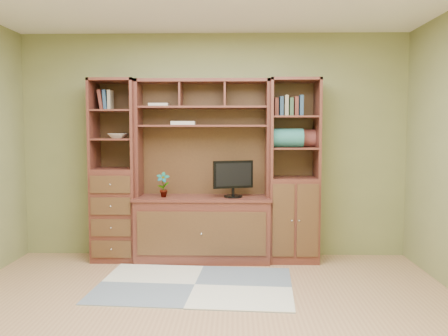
{
  "coord_description": "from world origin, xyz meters",
  "views": [
    {
      "loc": [
        0.25,
        -3.57,
        1.48
      ],
      "look_at": [
        0.14,
        1.2,
        1.1
      ],
      "focal_mm": 38.0,
      "sensor_mm": 36.0,
      "label": 1
    }
  ],
  "objects_px": {
    "right_tower": "(293,171)",
    "monitor": "(233,172)",
    "left_tower": "(115,170)",
    "center_hutch": "(203,171)"
  },
  "relations": [
    {
      "from": "right_tower",
      "to": "monitor",
      "type": "relative_size",
      "value": 3.61
    },
    {
      "from": "left_tower",
      "to": "monitor",
      "type": "height_order",
      "value": "left_tower"
    },
    {
      "from": "center_hutch",
      "to": "left_tower",
      "type": "height_order",
      "value": "same"
    },
    {
      "from": "right_tower",
      "to": "monitor",
      "type": "distance_m",
      "value": 0.69
    },
    {
      "from": "right_tower",
      "to": "monitor",
      "type": "bearing_deg",
      "value": -173.72
    },
    {
      "from": "left_tower",
      "to": "monitor",
      "type": "bearing_deg",
      "value": -3.19
    },
    {
      "from": "left_tower",
      "to": "right_tower",
      "type": "relative_size",
      "value": 1.0
    },
    {
      "from": "monitor",
      "to": "center_hutch",
      "type": "bearing_deg",
      "value": 155.12
    },
    {
      "from": "left_tower",
      "to": "right_tower",
      "type": "height_order",
      "value": "same"
    },
    {
      "from": "center_hutch",
      "to": "right_tower",
      "type": "xyz_separation_m",
      "value": [
        1.02,
        0.04,
        0.0
      ]
    }
  ]
}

